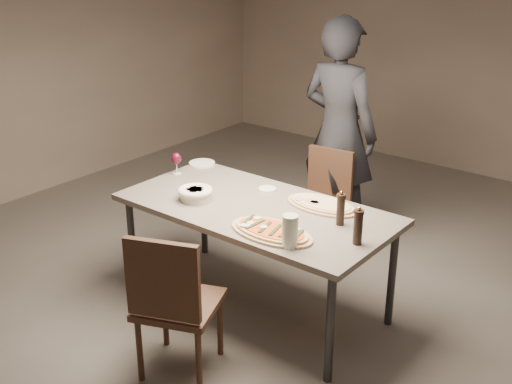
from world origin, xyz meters
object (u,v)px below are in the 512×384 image
Objects in this scene: pepper_mill_left at (341,209)px; chair_far at (324,197)px; bread_basket at (195,193)px; diner at (339,132)px; carafe at (290,231)px; chair_near at (172,299)px; dining_table at (256,214)px; zucchini_pizza at (271,231)px; ham_pizza at (322,205)px.

pepper_mill_left reaches higher than chair_far.
bread_basket is 0.28× the size of chair_far.
diner reaches higher than chair_far.
carafe reaches higher than chair_near.
chair_far is at bearing 76.11° from bread_basket.
carafe reaches higher than dining_table.
chair_far is 0.46× the size of diner.
dining_table is 3.24× the size of zucchini_pizza.
bread_basket is 1.20× the size of carafe.
carafe reaches higher than chair_far.
carafe is at bearing -10.58° from bread_basket.
ham_pizza is 2.62× the size of carafe.
dining_table is 1.94× the size of chair_near.
pepper_mill_left is 0.24× the size of chair_near.
chair_near is 2.20m from diner.
ham_pizza is 0.60× the size of chair_far.
carafe is at bearing -98.88° from pepper_mill_left.
diner is at bearing 81.08° from bread_basket.
dining_table is 0.62m from carafe.
carafe is at bearing 31.32° from chair_near.
dining_table is 2.15× the size of chair_far.
ham_pizza reaches higher than dining_table.
pepper_mill_left is 1.13m from chair_near.
diner is (-0.16, 1.27, 0.23)m from dining_table.
carafe is 1.73m from diner.
ham_pizza is at bearing 105.97° from carafe.
chair_near is at bearing 90.45° from chair_far.
chair_near is (-0.23, -1.14, -0.25)m from ham_pizza.
pepper_mill_left is at bearing 125.22° from diner.
carafe reaches higher than zucchini_pizza.
chair_near is 1.87m from chair_far.
zucchini_pizza is 0.71m from bread_basket.
dining_table is 0.42m from zucchini_pizza.
chair_near is at bearing -118.08° from zucchini_pizza.
pepper_mill_left is at bearing 121.47° from chair_far.
dining_table is 9.30× the size of carafe.
pepper_mill_left reaches higher than ham_pizza.
bread_basket reaches higher than ham_pizza.
chair_near is at bearing -115.66° from pepper_mill_left.
chair_near is at bearing -126.33° from carafe.
chair_far is at bearing 99.71° from zucchini_pizza.
chair_near reaches higher than ham_pizza.
zucchini_pizza is 1.61m from diner.
ham_pizza is (0.02, 0.52, -0.00)m from zucchini_pizza.
dining_table is at bearing 100.27° from diner.
chair_near is (-0.47, -0.98, -0.33)m from pepper_mill_left.
zucchini_pizza reaches higher than ham_pizza.
chair_near is 0.50× the size of diner.
diner is (-0.73, 1.17, 0.06)m from pepper_mill_left.
bread_basket is at bearing 163.36° from zucchini_pizza.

